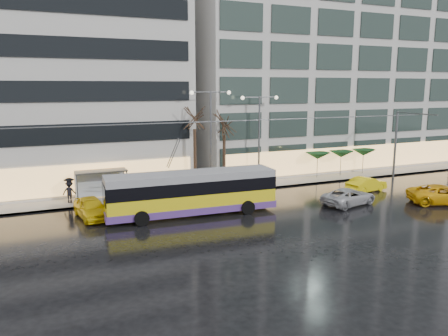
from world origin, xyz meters
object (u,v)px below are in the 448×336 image
trolleybus (192,194)px  taxi_a (91,208)px  bus_shelter (96,179)px  street_lamp_near (211,126)px

trolleybus → taxi_a: trolleybus is taller
trolleybus → taxi_a: bearing=163.1°
bus_shelter → street_lamp_near: size_ratio=0.47×
taxi_a → street_lamp_near: bearing=14.5°
bus_shelter → street_lamp_near: (10.38, 0.11, 4.03)m
bus_shelter → street_lamp_near: 11.14m
trolleybus → bus_shelter: size_ratio=3.07×
bus_shelter → taxi_a: 4.98m
trolleybus → street_lamp_near: size_ratio=1.43×
trolleybus → street_lamp_near: (4.31, 7.00, 4.39)m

